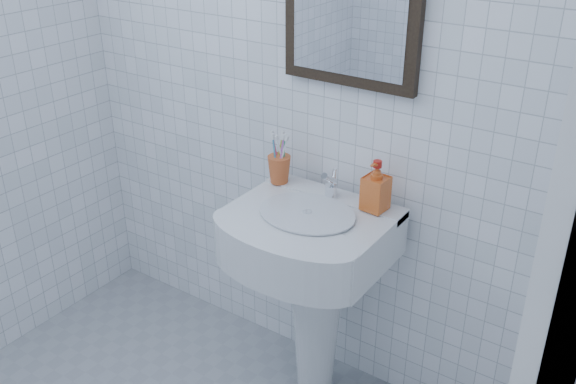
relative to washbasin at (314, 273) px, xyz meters
The scene contains 8 objects.
wall_back 0.73m from the washbasin, 129.11° to the left, with size 2.20×0.02×2.50m, color white.
washbasin is the anchor object (origin of this frame).
faucet 0.33m from the washbasin, 90.00° to the left, with size 0.05×0.10×0.11m.
toothbrush_cup 0.41m from the washbasin, 156.20° to the left, with size 0.09×0.09×0.10m, color #C35426, non-canonical shape.
soap_dispenser 0.42m from the washbasin, 31.74° to the left, with size 0.08×0.08×0.18m, color #BE3612.
bathroom_door 1.09m from the washbasin, 25.69° to the right, with size 0.04×0.80×2.00m, color white.
towel_ring 1.04m from the washbasin, 17.14° to the right, with size 0.18×0.18×0.01m, color silver.
hand_towel 0.96m from the washbasin, 17.51° to the right, with size 0.03×0.16×0.38m, color beige.
Camera 1 is at (1.21, -0.70, 1.90)m, focal length 40.00 mm.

